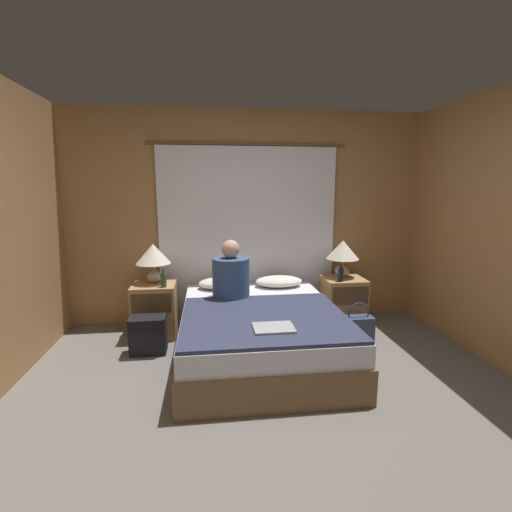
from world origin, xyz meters
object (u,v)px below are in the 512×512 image
beer_bottle_on_left_stand (164,280)px  pillow_right (279,281)px  nightstand_right (343,302)px  beer_bottle_on_right_stand (341,274)px  nightstand_left (155,310)px  laptop_on_bed (274,328)px  backpack_on_floor (148,333)px  pillow_left (222,283)px  handbag_on_floor (358,327)px  lamp_right (343,252)px  person_left_in_bed (231,276)px  lamp_left (153,256)px  bed (260,332)px

beer_bottle_on_left_stand → pillow_right: bearing=10.1°
nightstand_right → beer_bottle_on_right_stand: size_ratio=2.77×
nightstand_right → pillow_right: size_ratio=1.08×
nightstand_right → pillow_right: 0.79m
nightstand_left → laptop_on_bed: 1.70m
beer_bottle_on_left_stand → backpack_on_floor: bearing=-111.7°
nightstand_left → pillow_left: size_ratio=1.08×
nightstand_left → handbag_on_floor: 2.22m
beer_bottle_on_left_stand → beer_bottle_on_right_stand: (1.93, 0.00, 0.00)m
pillow_left → pillow_right: (0.65, 0.00, 0.00)m
lamp_right → person_left_in_bed: bearing=-164.1°
lamp_right → pillow_right: 0.82m
lamp_right → handbag_on_floor: bearing=-85.2°
lamp_left → person_left_in_bed: size_ratio=0.71×
nightstand_right → lamp_right: lamp_right is taller
nightstand_right → pillow_left: pillow_left is taller
nightstand_right → person_left_in_bed: bearing=-167.1°
pillow_right → beer_bottle_on_left_stand: beer_bottle_on_left_stand is taller
person_left_in_bed → beer_bottle_on_left_stand: bearing=166.4°
bed → handbag_on_floor: size_ratio=4.84×
person_left_in_bed → backpack_on_floor: (-0.83, -0.16, -0.51)m
nightstand_right → beer_bottle_on_right_stand: 0.40m
nightstand_left → person_left_in_bed: bearing=-20.3°
lamp_right → backpack_on_floor: (-2.15, -0.54, -0.66)m
nightstand_left → pillow_left: 0.79m
nightstand_right → handbag_on_floor: 0.41m
beer_bottle_on_left_stand → laptop_on_bed: beer_bottle_on_left_stand is taller
beer_bottle_on_left_stand → handbag_on_floor: size_ratio=0.50×
nightstand_right → laptop_on_bed: (-1.05, -1.27, 0.23)m
bed → beer_bottle_on_right_stand: 1.19m
nightstand_left → pillow_left: (0.75, 0.09, 0.25)m
pillow_right → beer_bottle_on_left_stand: (-1.27, -0.23, 0.11)m
nightstand_left → handbag_on_floor: size_ratio=1.44×
bed → lamp_right: size_ratio=4.53×
laptop_on_bed → handbag_on_floor: (1.08, 0.90, -0.39)m
nightstand_left → beer_bottle_on_right_stand: 2.09m
handbag_on_floor → beer_bottle_on_right_stand: bearing=118.0°
nightstand_right → handbag_on_floor: size_ratio=1.44×
beer_bottle_on_right_stand → laptop_on_bed: (-0.96, -1.14, -0.14)m
nightstand_right → person_left_in_bed: (-1.32, -0.30, 0.43)m
nightstand_left → nightstand_right: size_ratio=1.00×
nightstand_left → nightstand_right: (2.14, 0.00, 0.00)m
pillow_right → nightstand_left: bearing=-176.2°
backpack_on_floor → laptop_on_bed: bearing=-36.3°
nightstand_left → pillow_right: size_ratio=1.08×
bed → lamp_left: lamp_left is taller
nightstand_right → bed: bearing=-148.2°
lamp_right → handbag_on_floor: (0.04, -0.45, -0.74)m
lamp_left → nightstand_left: bearing=-90.0°
nightstand_right → beer_bottle_on_left_stand: size_ratio=2.86×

